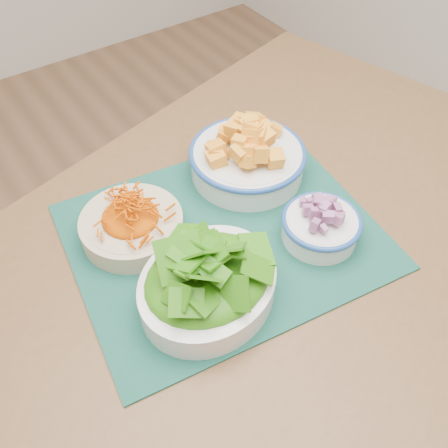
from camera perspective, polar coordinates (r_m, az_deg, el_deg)
name	(u,v)px	position (r m, az deg, el deg)	size (l,w,h in m)	color
ground	(163,405)	(1.56, -6.95, -19.87)	(4.00, 4.00, 0.00)	#926646
table	(269,266)	(0.98, 5.13, -4.81)	(1.47, 1.16, 0.75)	brown
placemat	(224,236)	(0.90, 0.00, -1.36)	(0.53, 0.44, 0.00)	#0B3129
carrot_bowl	(131,222)	(0.89, -10.56, 0.23)	(0.22, 0.22, 0.07)	beige
squash_bowl	(248,151)	(0.98, 2.73, 8.29)	(0.26, 0.26, 0.12)	silver
lettuce_bowl	(208,279)	(0.78, -1.88, -6.27)	(0.29, 0.26, 0.11)	white
onion_bowl	(321,223)	(0.89, 11.06, 0.12)	(0.17, 0.17, 0.08)	white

